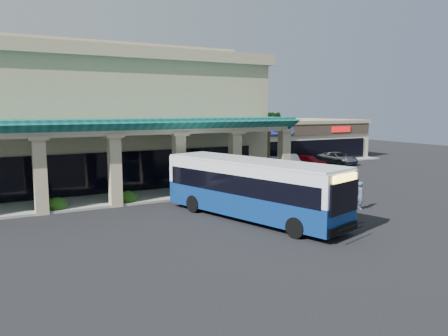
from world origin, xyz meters
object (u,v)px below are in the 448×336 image
pedestrian (361,195)px  car_silver (280,163)px  car_red (309,161)px  transit_bus (252,190)px  car_white (290,162)px  car_gray (338,158)px

pedestrian → car_silver: size_ratio=0.37×
car_silver → pedestrian: bearing=-129.7°
car_silver → car_red: size_ratio=1.07×
transit_bus → car_silver: 19.74m
car_white → transit_bus: bearing=-110.6°
transit_bus → car_white: size_ratio=2.67×
transit_bus → car_gray: size_ratio=2.47×
car_white → car_silver: bearing=-129.2°
pedestrian → car_silver: 17.04m
car_silver → car_white: bearing=7.2°
transit_bus → car_gray: 27.70m
car_white → car_red: bearing=19.6°
car_gray → pedestrian: bearing=-133.2°
transit_bus → car_silver: (12.82, 14.98, -0.91)m
transit_bus → car_white: 22.04m
car_red → car_silver: bearing=174.5°
pedestrian → car_gray: bearing=-11.8°
car_white → car_gray: (7.18, 0.44, -0.06)m
pedestrian → transit_bus: bearing=108.8°
car_silver → car_red: 4.72m
car_white → car_gray: car_white is taller
transit_bus → car_white: bearing=31.0°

